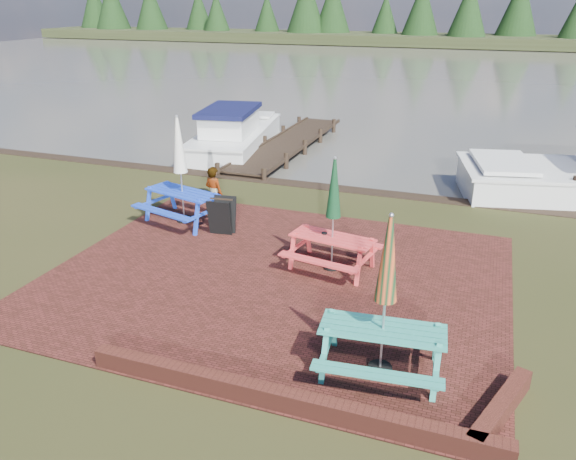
{
  "coord_description": "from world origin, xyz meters",
  "views": [
    {
      "loc": [
        3.68,
        -8.4,
        5.23
      ],
      "look_at": [
        0.2,
        1.2,
        1.0
      ],
      "focal_mm": 35.0,
      "sensor_mm": 36.0,
      "label": 1
    }
  ],
  "objects_px": {
    "picnic_table_blue": "(182,187)",
    "picnic_table_teal": "(383,321)",
    "chalkboard": "(222,216)",
    "boat_jetty": "(235,136)",
    "picnic_table_red": "(333,232)",
    "jetty": "(287,144)",
    "person": "(213,167)"
  },
  "relations": [
    {
      "from": "picnic_table_red",
      "to": "jetty",
      "type": "xyz_separation_m",
      "value": [
        -4.45,
        9.48,
        -0.72
      ]
    },
    {
      "from": "picnic_table_teal",
      "to": "picnic_table_blue",
      "type": "bearing_deg",
      "value": 137.45
    },
    {
      "from": "chalkboard",
      "to": "boat_jetty",
      "type": "xyz_separation_m",
      "value": [
        -3.42,
        8.03,
        -0.09
      ]
    },
    {
      "from": "picnic_table_teal",
      "to": "boat_jetty",
      "type": "xyz_separation_m",
      "value": [
        -8.02,
        12.07,
        -0.52
      ]
    },
    {
      "from": "picnic_table_red",
      "to": "chalkboard",
      "type": "xyz_separation_m",
      "value": [
        -2.96,
        0.92,
        -0.37
      ]
    },
    {
      "from": "picnic_table_red",
      "to": "jetty",
      "type": "height_order",
      "value": "picnic_table_red"
    },
    {
      "from": "picnic_table_red",
      "to": "boat_jetty",
      "type": "relative_size",
      "value": 0.35
    },
    {
      "from": "picnic_table_teal",
      "to": "boat_jetty",
      "type": "bearing_deg",
      "value": 118.08
    },
    {
      "from": "chalkboard",
      "to": "person",
      "type": "height_order",
      "value": "person"
    },
    {
      "from": "boat_jetty",
      "to": "picnic_table_teal",
      "type": "bearing_deg",
      "value": -66.4
    },
    {
      "from": "picnic_table_blue",
      "to": "jetty",
      "type": "relative_size",
      "value": 0.29
    },
    {
      "from": "picnic_table_teal",
      "to": "boat_jetty",
      "type": "distance_m",
      "value": 14.51
    },
    {
      "from": "picnic_table_teal",
      "to": "picnic_table_blue",
      "type": "height_order",
      "value": "picnic_table_blue"
    },
    {
      "from": "person",
      "to": "jetty",
      "type": "bearing_deg",
      "value": -75.41
    },
    {
      "from": "jetty",
      "to": "boat_jetty",
      "type": "relative_size",
      "value": 1.33
    },
    {
      "from": "picnic_table_blue",
      "to": "boat_jetty",
      "type": "xyz_separation_m",
      "value": [
        -2.15,
        7.64,
        -0.56
      ]
    },
    {
      "from": "chalkboard",
      "to": "jetty",
      "type": "relative_size",
      "value": 0.1
    },
    {
      "from": "picnic_table_teal",
      "to": "picnic_table_blue",
      "type": "relative_size",
      "value": 0.95
    },
    {
      "from": "picnic_table_blue",
      "to": "jetty",
      "type": "bearing_deg",
      "value": 106.51
    },
    {
      "from": "picnic_table_red",
      "to": "person",
      "type": "distance_m",
      "value": 5.62
    },
    {
      "from": "person",
      "to": "chalkboard",
      "type": "bearing_deg",
      "value": 135.66
    },
    {
      "from": "picnic_table_red",
      "to": "chalkboard",
      "type": "height_order",
      "value": "picnic_table_red"
    },
    {
      "from": "picnic_table_teal",
      "to": "chalkboard",
      "type": "relative_size",
      "value": 2.85
    },
    {
      "from": "picnic_table_blue",
      "to": "chalkboard",
      "type": "relative_size",
      "value": 2.98
    },
    {
      "from": "chalkboard",
      "to": "person",
      "type": "bearing_deg",
      "value": 113.55
    },
    {
      "from": "picnic_table_red",
      "to": "jetty",
      "type": "relative_size",
      "value": 0.26
    },
    {
      "from": "jetty",
      "to": "person",
      "type": "xyz_separation_m",
      "value": [
        -0.01,
        -6.07,
        0.71
      ]
    },
    {
      "from": "picnic_table_red",
      "to": "boat_jetty",
      "type": "xyz_separation_m",
      "value": [
        -6.38,
        8.95,
        -0.46
      ]
    },
    {
      "from": "picnic_table_red",
      "to": "boat_jetty",
      "type": "height_order",
      "value": "picnic_table_red"
    },
    {
      "from": "chalkboard",
      "to": "boat_jetty",
      "type": "height_order",
      "value": "boat_jetty"
    },
    {
      "from": "picnic_table_blue",
      "to": "picnic_table_teal",
      "type": "bearing_deg",
      "value": -22.06
    },
    {
      "from": "picnic_table_red",
      "to": "picnic_table_blue",
      "type": "xyz_separation_m",
      "value": [
        -4.23,
        1.3,
        0.1
      ]
    }
  ]
}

